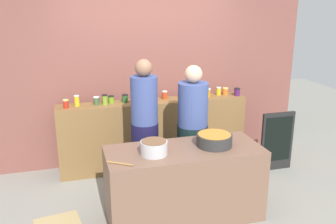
% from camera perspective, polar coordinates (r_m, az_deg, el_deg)
% --- Properties ---
extents(ground, '(12.00, 12.00, 0.00)m').
position_cam_1_polar(ground, '(4.63, 1.22, -13.77)').
color(ground, gray).
extents(storefront_wall, '(4.80, 0.12, 3.00)m').
position_cam_1_polar(storefront_wall, '(5.46, -3.18, 7.78)').
color(storefront_wall, brown).
rests_on(storefront_wall, ground).
extents(display_shelf, '(2.70, 0.36, 1.00)m').
position_cam_1_polar(display_shelf, '(5.38, -2.18, -3.39)').
color(display_shelf, brown).
rests_on(display_shelf, ground).
extents(prep_table, '(1.70, 0.70, 0.82)m').
position_cam_1_polar(prep_table, '(4.18, 2.47, -10.93)').
color(prep_table, brown).
rests_on(prep_table, ground).
extents(preserve_jar_0, '(0.08, 0.08, 0.12)m').
position_cam_1_polar(preserve_jar_0, '(5.04, -15.49, 1.24)').
color(preserve_jar_0, '#AF2617').
rests_on(preserve_jar_0, display_shelf).
extents(preserve_jar_1, '(0.07, 0.07, 0.15)m').
position_cam_1_polar(preserve_jar_1, '(5.10, -13.91, 1.71)').
color(preserve_jar_1, yellow).
rests_on(preserve_jar_1, display_shelf).
extents(preserve_jar_2, '(0.08, 0.08, 0.11)m').
position_cam_1_polar(preserve_jar_2, '(5.11, -10.98, 1.73)').
color(preserve_jar_2, '#3C5934').
rests_on(preserve_jar_2, display_shelf).
extents(preserve_jar_3, '(0.07, 0.07, 0.14)m').
position_cam_1_polar(preserve_jar_3, '(5.09, -9.73, 1.90)').
color(preserve_jar_3, olive).
rests_on(preserve_jar_3, display_shelf).
extents(preserve_jar_4, '(0.08, 0.08, 0.10)m').
position_cam_1_polar(preserve_jar_4, '(5.18, -8.76, 1.96)').
color(preserve_jar_4, '#669B1F').
rests_on(preserve_jar_4, display_shelf).
extents(preserve_jar_5, '(0.09, 0.09, 0.11)m').
position_cam_1_polar(preserve_jar_5, '(5.17, -6.66, 2.11)').
color(preserve_jar_5, '#245424').
rests_on(preserve_jar_5, display_shelf).
extents(preserve_jar_6, '(0.07, 0.07, 0.14)m').
position_cam_1_polar(preserve_jar_6, '(5.13, -4.36, 2.21)').
color(preserve_jar_6, gold).
rests_on(preserve_jar_6, display_shelf).
extents(preserve_jar_7, '(0.09, 0.09, 0.13)m').
position_cam_1_polar(preserve_jar_7, '(5.22, -2.62, 2.47)').
color(preserve_jar_7, '#984A22').
rests_on(preserve_jar_7, display_shelf).
extents(preserve_jar_8, '(0.08, 0.08, 0.12)m').
position_cam_1_polar(preserve_jar_8, '(5.31, -0.52, 2.65)').
color(preserve_jar_8, '#B83A16').
rests_on(preserve_jar_8, display_shelf).
extents(preserve_jar_9, '(0.07, 0.07, 0.13)m').
position_cam_1_polar(preserve_jar_9, '(5.32, 2.36, 2.73)').
color(preserve_jar_9, '#AC2C0B').
rests_on(preserve_jar_9, display_shelf).
extents(preserve_jar_10, '(0.07, 0.07, 0.10)m').
position_cam_1_polar(preserve_jar_10, '(5.34, 4.20, 2.62)').
color(preserve_jar_10, '#BE3916').
rests_on(preserve_jar_10, display_shelf).
extents(preserve_jar_11, '(0.08, 0.08, 0.12)m').
position_cam_1_polar(preserve_jar_11, '(5.46, 4.91, 3.00)').
color(preserve_jar_11, '#325C35').
rests_on(preserve_jar_11, display_shelf).
extents(preserve_jar_12, '(0.08, 0.08, 0.13)m').
position_cam_1_polar(preserve_jar_12, '(5.45, 6.20, 2.98)').
color(preserve_jar_12, orange).
rests_on(preserve_jar_12, display_shelf).
extents(preserve_jar_13, '(0.07, 0.07, 0.12)m').
position_cam_1_polar(preserve_jar_13, '(5.60, 7.82, 3.23)').
color(preserve_jar_13, gold).
rests_on(preserve_jar_13, display_shelf).
extents(preserve_jar_14, '(0.09, 0.09, 0.11)m').
position_cam_1_polar(preserve_jar_14, '(5.63, 8.84, 3.20)').
color(preserve_jar_14, orange).
rests_on(preserve_jar_14, display_shelf).
extents(preserve_jar_15, '(0.09, 0.09, 0.11)m').
position_cam_1_polar(preserve_jar_15, '(5.60, 10.61, 3.08)').
color(preserve_jar_15, '#491D51').
rests_on(preserve_jar_15, display_shelf).
extents(cooking_pot_left, '(0.28, 0.28, 0.15)m').
position_cam_1_polar(cooking_pot_left, '(3.84, -2.17, -5.54)').
color(cooking_pot_left, '#B7B7BC').
rests_on(cooking_pot_left, prep_table).
extents(cooking_pot_center, '(0.39, 0.39, 0.14)m').
position_cam_1_polar(cooking_pot_center, '(4.10, 7.16, -4.30)').
color(cooking_pot_center, '#2D2D2D').
rests_on(cooking_pot_center, prep_table).
extents(wooden_spoon, '(0.25, 0.17, 0.02)m').
position_cam_1_polar(wooden_spoon, '(3.67, -7.45, -7.88)').
color(wooden_spoon, '#9E703D').
rests_on(wooden_spoon, prep_table).
extents(cook_with_tongs, '(0.33, 0.33, 1.71)m').
position_cam_1_polar(cook_with_tongs, '(4.53, -3.60, -3.54)').
color(cook_with_tongs, '#161337').
rests_on(cook_with_tongs, ground).
extents(cook_in_cap, '(0.38, 0.38, 1.63)m').
position_cam_1_polar(cook_in_cap, '(4.64, 3.77, -3.74)').
color(cook_in_cap, black).
rests_on(cook_in_cap, ground).
extents(chalkboard_sign, '(0.49, 0.05, 0.86)m').
position_cam_1_polar(chalkboard_sign, '(5.50, 16.48, -4.34)').
color(chalkboard_sign, black).
rests_on(chalkboard_sign, ground).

